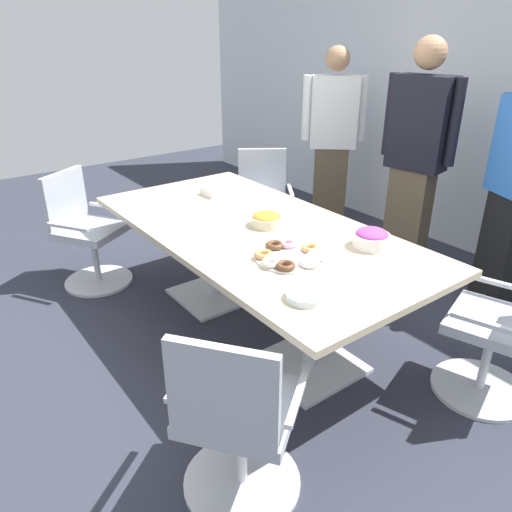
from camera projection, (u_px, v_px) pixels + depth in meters
ground_plane at (256, 327)px, 3.46m from camera, size 10.00×10.00×0.01m
back_wall at (483, 93)px, 4.16m from camera, size 8.00×0.10×2.80m
conference_table at (256, 246)px, 3.19m from camera, size 2.40×1.20×0.75m
office_chair_0 at (237, 425)px, 2.06m from camera, size 0.76×0.76×0.91m
office_chair_1 at (503, 335)px, 2.66m from camera, size 0.68×0.68×0.91m
office_chair_2 at (263, 207)px, 4.52m from camera, size 0.75×0.75×0.91m
office_chair_3 at (87, 236)px, 3.91m from camera, size 0.74×0.74×0.91m
person_standing_0 at (332, 139)px, 4.79m from camera, size 0.46×0.51×1.76m
person_standing_1 at (416, 157)px, 3.88m from camera, size 0.61×0.29×1.86m
snack_bowl_candy_mix at (372, 238)px, 2.85m from camera, size 0.22×0.22×0.11m
snack_bowl_chips_orange at (267, 219)px, 3.15m from camera, size 0.21×0.21×0.09m
donut_platter at (290, 256)px, 2.71m from camera, size 0.40×0.40×0.04m
plate_stack at (306, 296)px, 2.32m from camera, size 0.20×0.20×0.04m
napkin_pile at (215, 191)px, 3.73m from camera, size 0.17×0.17×0.06m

